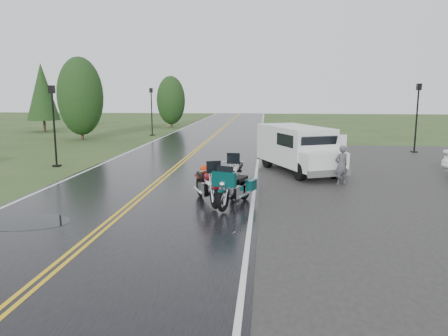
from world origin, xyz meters
name	(u,v)px	position (x,y,z in m)	size (l,w,h in m)	color
ground	(125,211)	(0.00, 0.00, 0.00)	(120.00, 120.00, 0.00)	#2D471E
road	(186,159)	(0.00, 10.00, 0.02)	(8.00, 100.00, 0.04)	black
parking_pad	(440,183)	(11.00, 5.00, 0.01)	(14.00, 24.00, 0.03)	black
motorcycle_red	(215,188)	(2.69, 0.21, 0.71)	(0.88, 2.41, 1.43)	#590A12
motorcycle_teal	(223,191)	(2.97, -0.07, 0.68)	(0.83, 2.29, 1.36)	#053938
motorcycle_silver	(233,177)	(3.10, 1.93, 0.71)	(0.88, 2.42, 1.43)	#AAACB1
van_white	(301,156)	(5.57, 4.93, 1.03)	(1.98, 5.27, 2.07)	silver
person_at_van	(341,166)	(7.07, 4.36, 0.75)	(0.54, 0.36, 1.49)	#48484D
lamp_post_near_left	(54,126)	(-5.75, 7.32, 1.93)	(0.33, 0.33, 3.87)	black
lamp_post_far_left	(152,112)	(-5.05, 22.47, 1.94)	(0.33, 0.33, 3.87)	black
lamp_post_far_right	(417,118)	(12.87, 13.94, 2.02)	(0.35, 0.35, 4.05)	black
tree_left_mid	(81,105)	(-9.39, 18.81, 2.59)	(3.31, 3.31, 5.17)	#1E3D19
tree_left_far	(171,106)	(-5.25, 30.76, 2.17)	(2.83, 2.83, 4.35)	#1E3D19
pine_left_far	(43,98)	(-15.58, 25.06, 2.94)	(2.82, 2.82, 5.88)	#1E3D19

